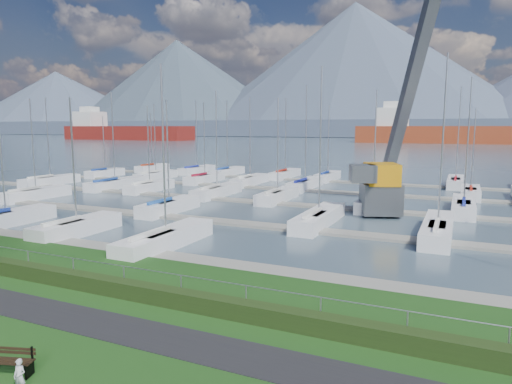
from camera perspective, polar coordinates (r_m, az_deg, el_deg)
The scene contains 13 objects.
path at distance 18.90m, azimuth -19.79°, elevation -15.05°, with size 160.00×2.00×0.04m, color black.
water at distance 275.69m, azimuth 21.88°, elevation 6.00°, with size 800.00×540.00×0.20m, color #435562.
hedge at distance 20.57m, azimuth -14.70°, elevation -11.87°, with size 80.00×0.70×0.70m, color #213312.
fence at distance 20.60m, azimuth -14.08°, elevation -9.33°, with size 0.04×0.04×80.00m, color #9A9CA3.
foothill at distance 345.53m, azimuth 22.48°, elevation 7.36°, with size 900.00×80.00×12.00m, color #49556B.
mountains at distance 421.80m, azimuth 24.19°, elevation 12.85°, with size 1190.00×360.00×115.00m.
docks at distance 43.77m, azimuth 7.58°, elevation -1.79°, with size 90.00×41.60×0.25m.
bench_right at distance 16.25m, azimuth -28.92°, elevation -17.99°, with size 1.84×0.95×0.85m.
person at distance 15.25m, azimuth -27.48°, elevation -19.28°, with size 0.37×0.24×1.02m, color silver.
crane at distance 41.29m, azimuth 16.42°, elevation 5.10°, with size 7.59×12.97×22.35m.
cargo_ship_west at distance 278.02m, azimuth -16.44°, elevation 7.13°, with size 80.51×18.74×21.50m.
cargo_ship_mid at distance 227.80m, azimuth 24.87°, elevation 6.48°, with size 106.45×20.75×21.50m.
sailboat_fleet at distance 47.33m, azimuth 7.67°, elevation 5.85°, with size 75.58×49.31×13.26m.
Camera 1 is at (12.35, -15.31, 7.32)m, focal length 32.00 mm.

